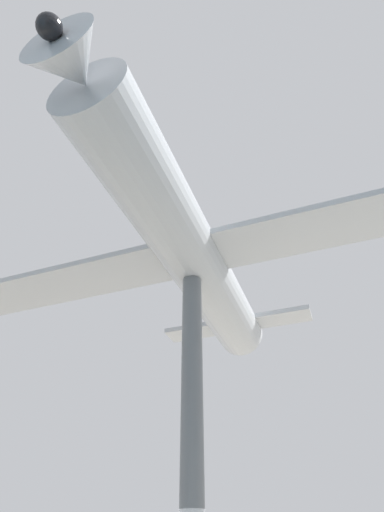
# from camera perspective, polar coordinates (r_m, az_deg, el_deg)

# --- Properties ---
(support_pylon_central) EXTENTS (0.52, 0.52, 7.93)m
(support_pylon_central) POSITION_cam_1_polar(r_m,az_deg,el_deg) (9.64, -0.00, -23.73)
(support_pylon_central) COLOR slate
(support_pylon_central) RESTS_ON ground_plane
(suspended_airplane) EXTENTS (17.55, 12.81, 3.15)m
(suspended_airplane) POSITION_cam_1_polar(r_m,az_deg,el_deg) (11.60, -0.22, 0.41)
(suspended_airplane) COLOR #B2B7BC
(suspended_airplane) RESTS_ON support_pylon_central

